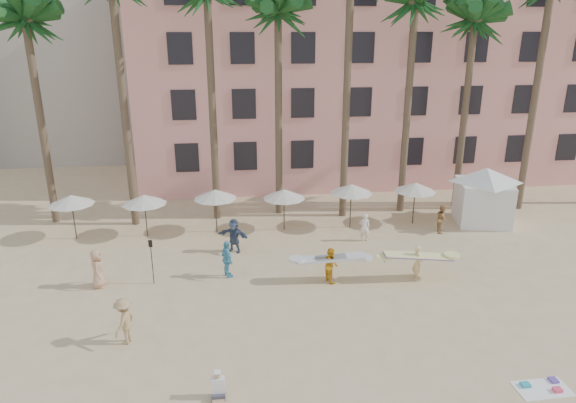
# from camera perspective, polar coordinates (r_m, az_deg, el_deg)

# --- Properties ---
(ground) EXTENTS (120.00, 120.00, 0.00)m
(ground) POSITION_cam_1_polar(r_m,az_deg,el_deg) (20.06, 6.58, -16.37)
(ground) COLOR #D1B789
(ground) RESTS_ON ground
(pink_hotel) EXTENTS (35.00, 14.00, 16.00)m
(pink_hotel) POSITION_cam_1_polar(r_m,az_deg,el_deg) (43.48, 8.39, 14.01)
(pink_hotel) COLOR #EF9E91
(pink_hotel) RESTS_ON ground
(palm_row) EXTENTS (44.40, 5.40, 16.30)m
(palm_row) POSITION_cam_1_polar(r_m,az_deg,el_deg) (31.27, 1.92, 21.48)
(palm_row) COLOR brown
(palm_row) RESTS_ON ground
(umbrella_row) EXTENTS (22.50, 2.70, 2.73)m
(umbrella_row) POSITION_cam_1_polar(r_m,az_deg,el_deg) (29.88, -4.26, 0.87)
(umbrella_row) COLOR #332B23
(umbrella_row) RESTS_ON ground
(cabana) EXTENTS (5.39, 5.39, 3.50)m
(cabana) POSITION_cam_1_polar(r_m,az_deg,el_deg) (33.46, 20.96, 1.15)
(cabana) COLOR silver
(cabana) RESTS_ON ground
(beach_towel) EXTENTS (1.83, 1.05, 0.14)m
(beach_towel) POSITION_cam_1_polar(r_m,az_deg,el_deg) (20.26, 26.50, -18.00)
(beach_towel) COLOR white
(beach_towel) RESTS_ON ground
(carrier_yellow) EXTENTS (3.30, 0.87, 1.75)m
(carrier_yellow) POSITION_cam_1_polar(r_m,az_deg,el_deg) (25.32, 14.22, -6.35)
(carrier_yellow) COLOR #E3C180
(carrier_yellow) RESTS_ON ground
(carrier_white) EXTENTS (3.28, 1.01, 1.70)m
(carrier_white) POSITION_cam_1_polar(r_m,az_deg,el_deg) (24.51, 4.75, -6.86)
(carrier_white) COLOR orange
(carrier_white) RESTS_ON ground
(beachgoers) EXTENTS (19.32, 10.58, 1.87)m
(beachgoers) POSITION_cam_1_polar(r_m,az_deg,el_deg) (25.25, -6.12, -6.12)
(beachgoers) COLOR #52A4C0
(beachgoers) RESTS_ON ground
(paddle) EXTENTS (0.18, 0.04, 2.23)m
(paddle) POSITION_cam_1_polar(r_m,az_deg,el_deg) (24.82, -14.92, -5.89)
(paddle) COLOR black
(paddle) RESTS_ON ground
(seated_man) EXTENTS (0.44, 0.77, 1.00)m
(seated_man) POSITION_cam_1_polar(r_m,az_deg,el_deg) (17.89, -7.76, -20.04)
(seated_man) COLOR #3F3F4C
(seated_man) RESTS_ON ground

